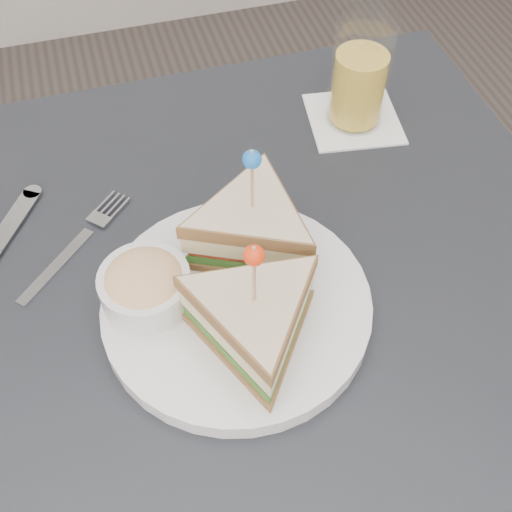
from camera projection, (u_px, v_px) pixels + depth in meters
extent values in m
plane|color=#3F3833|center=(253.00, 508.00, 1.28)|extent=(3.50, 3.50, 0.00)
cube|color=black|center=(250.00, 302.00, 0.70)|extent=(0.80, 0.80, 0.03)
cylinder|color=black|center=(8.00, 309.00, 1.14)|extent=(0.04, 0.04, 0.72)
cylinder|color=black|center=(373.00, 225.00, 1.26)|extent=(0.04, 0.04, 0.72)
cylinder|color=silver|center=(237.00, 308.00, 0.66)|extent=(0.37, 0.37, 0.02)
cylinder|color=silver|center=(237.00, 302.00, 0.66)|extent=(0.37, 0.37, 0.01)
cylinder|color=tan|center=(254.00, 279.00, 0.55)|extent=(0.00, 0.00, 0.09)
sphere|color=red|center=(254.00, 256.00, 0.52)|extent=(0.02, 0.02, 0.02)
cylinder|color=tan|center=(252.00, 184.00, 0.62)|extent=(0.00, 0.00, 0.09)
sphere|color=blue|center=(252.00, 159.00, 0.59)|extent=(0.02, 0.02, 0.02)
cylinder|color=silver|center=(146.00, 289.00, 0.64)|extent=(0.12, 0.12, 0.04)
ellipsoid|color=#E0B772|center=(144.00, 280.00, 0.63)|extent=(0.11, 0.11, 0.04)
cube|color=silver|center=(56.00, 266.00, 0.71)|extent=(0.09, 0.09, 0.00)
cube|color=silver|center=(99.00, 220.00, 0.75)|extent=(0.03, 0.03, 0.00)
cube|color=#B8BFC3|center=(8.00, 229.00, 0.74)|extent=(0.08, 0.11, 0.00)
cylinder|color=#B8BFC3|center=(32.00, 192.00, 0.77)|extent=(0.03, 0.03, 0.00)
cube|color=white|center=(353.00, 119.00, 0.86)|extent=(0.13, 0.13, 0.00)
cylinder|color=gold|center=(358.00, 87.00, 0.82)|extent=(0.08, 0.08, 0.09)
cylinder|color=white|center=(361.00, 72.00, 0.80)|extent=(0.08, 0.08, 0.15)
cube|color=white|center=(369.00, 54.00, 0.79)|extent=(0.02, 0.02, 0.02)
cube|color=white|center=(354.00, 64.00, 0.78)|extent=(0.02, 0.02, 0.02)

